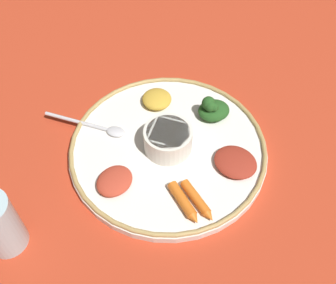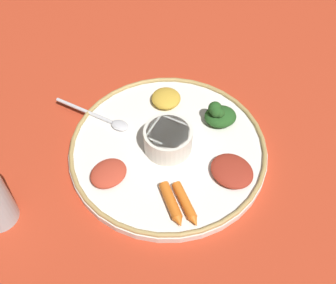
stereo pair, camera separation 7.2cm
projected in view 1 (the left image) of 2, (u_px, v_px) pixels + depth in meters
name	position (u px, v px, depth m)	size (l,w,h in m)	color
ground_plane	(168.00, 152.00, 0.74)	(2.40, 2.40, 0.00)	#B7381E
platter	(168.00, 150.00, 0.74)	(0.35, 0.35, 0.01)	white
platter_rim	(168.00, 146.00, 0.73)	(0.35, 0.35, 0.01)	tan
center_bowl	(168.00, 139.00, 0.71)	(0.08, 0.08, 0.04)	silver
spoon	(97.00, 127.00, 0.75)	(0.07, 0.15, 0.01)	silver
greens_pile	(213.00, 109.00, 0.76)	(0.08, 0.07, 0.05)	#23511E
carrot_near_spoon	(184.00, 203.00, 0.65)	(0.04, 0.08, 0.02)	orange
carrot_outer	(198.00, 200.00, 0.66)	(0.04, 0.08, 0.02)	orange
mound_beet	(235.00, 162.00, 0.70)	(0.08, 0.07, 0.02)	maroon
mound_berbere_red	(115.00, 181.00, 0.68)	(0.06, 0.06, 0.02)	#B73D28
mound_lentil_yellow	(157.00, 99.00, 0.79)	(0.06, 0.06, 0.02)	gold
drinking_glass	(0.00, 227.00, 0.60)	(0.06, 0.06, 0.11)	silver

